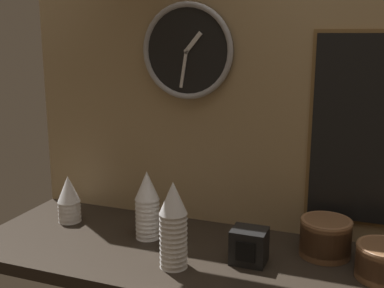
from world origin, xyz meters
name	(u,v)px	position (x,y,z in m)	size (l,w,h in m)	color
ground_plane	(217,260)	(0.00, 0.00, -0.02)	(1.60, 0.56, 0.04)	black
wall_tiled_back	(243,78)	(0.00, 0.27, 0.53)	(1.60, 0.03, 1.05)	tan
cup_stack_center	(173,225)	(-0.10, -0.12, 0.13)	(0.08, 0.08, 0.26)	white
cup_stack_far_left	(69,199)	(-0.59, 0.07, 0.09)	(0.08, 0.08, 0.17)	white
cup_stack_center_left	(147,205)	(-0.26, 0.04, 0.12)	(0.08, 0.08, 0.23)	white
bowl_stack_right	(325,236)	(0.31, 0.12, 0.06)	(0.16, 0.16, 0.12)	brown
bowl_stack_far_right	(384,261)	(0.48, 0.03, 0.05)	(0.16, 0.16, 0.10)	brown
wall_clock	(187,51)	(-0.19, 0.23, 0.61)	(0.33, 0.03, 0.33)	black
menu_board	(377,132)	(0.44, 0.24, 0.38)	(0.41, 0.01, 0.62)	olive
napkin_dispenser	(249,246)	(0.10, -0.01, 0.05)	(0.10, 0.09, 0.11)	black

